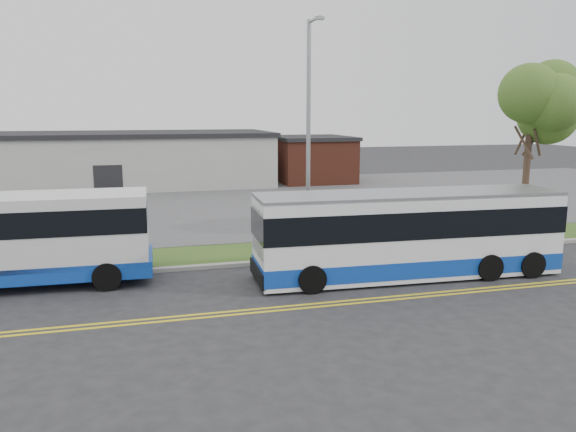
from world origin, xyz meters
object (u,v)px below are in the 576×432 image
object	(u,v)px
tree_east	(531,106)
parked_car_a	(101,209)
shuttle_bus	(48,237)
pedestrian	(103,243)
streetlight_near	(309,129)
transit_bus	(408,234)

from	to	relation	value
tree_east	parked_car_a	distance (m)	22.24
shuttle_bus	pedestrian	world-z (taller)	shuttle_bus
streetlight_near	parked_car_a	world-z (taller)	streetlight_near
streetlight_near	parked_car_a	distance (m)	13.09
tree_east	pedestrian	world-z (taller)	tree_east
transit_bus	parked_car_a	size ratio (longest dim) A/B	2.55
parked_car_a	pedestrian	bearing A→B (deg)	-102.81
shuttle_bus	pedestrian	distance (m)	2.25
streetlight_near	shuttle_bus	bearing A→B (deg)	-167.94
parked_car_a	transit_bus	bearing A→B (deg)	-65.32
transit_bus	pedestrian	size ratio (longest dim) A/B	5.94
shuttle_bus	tree_east	bearing A→B (deg)	8.33
shuttle_bus	parked_car_a	size ratio (longest dim) A/B	1.89
streetlight_near	parked_car_a	bearing A→B (deg)	136.59
tree_east	streetlight_near	bearing A→B (deg)	-178.58
streetlight_near	transit_bus	xyz separation A→B (m)	(2.38, -4.53, -3.67)
transit_bus	pedestrian	distance (m)	11.38
streetlight_near	transit_bus	world-z (taller)	streetlight_near
pedestrian	tree_east	bearing A→B (deg)	140.97
pedestrian	streetlight_near	bearing A→B (deg)	143.36
tree_east	shuttle_bus	world-z (taller)	tree_east
parked_car_a	shuttle_bus	bearing A→B (deg)	-112.39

